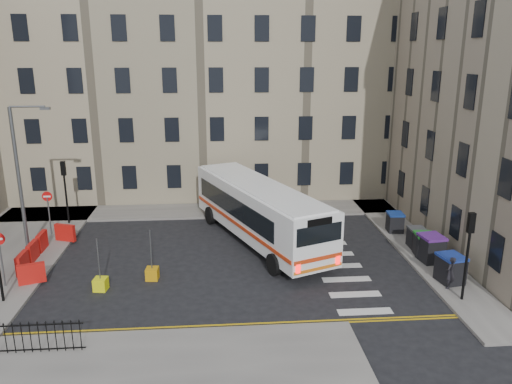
{
  "coord_description": "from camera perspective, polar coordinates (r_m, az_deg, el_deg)",
  "views": [
    {
      "loc": [
        -2.28,
        -25.03,
        10.97
      ],
      "look_at": [
        -0.07,
        2.89,
        3.0
      ],
      "focal_mm": 35.0,
      "sensor_mm": 36.0,
      "label": 1
    }
  ],
  "objects": [
    {
      "name": "no_entry_south",
      "position": [
        26.29,
        -27.23,
        -5.74
      ],
      "size": [
        0.6,
        0.08,
        3.0
      ],
      "color": "#595B5E",
      "rests_on": "pavement_west"
    },
    {
      "name": "bollard_chevron",
      "position": [
        25.12,
        -17.32,
        -10.02
      ],
      "size": [
        0.67,
        0.67,
        0.6
      ],
      "primitive_type": "cube",
      "rotation": [
        0.0,
        0.0,
        -0.13
      ],
      "color": "#E6E80D",
      "rests_on": "ground"
    },
    {
      "name": "pavement_east",
      "position": [
        32.99,
        15.78,
        -4.02
      ],
      "size": [
        2.4,
        26.0,
        0.15
      ],
      "primitive_type": "cube",
      "color": "slate",
      "rests_on": "ground"
    },
    {
      "name": "roadworks_barriers",
      "position": [
        29.15,
        -23.49,
        -6.24
      ],
      "size": [
        1.66,
        6.26,
        1.0
      ],
      "color": "red",
      "rests_on": "pavement_west"
    },
    {
      "name": "wheelie_bin_d",
      "position": [
        29.92,
        17.87,
        -4.94
      ],
      "size": [
        0.92,
        1.05,
        1.14
      ],
      "rotation": [
        0.0,
        0.0,
        -0.02
      ],
      "color": "black",
      "rests_on": "pavement_east"
    },
    {
      "name": "pavement_sw",
      "position": [
        19.15,
        -19.08,
        -19.77
      ],
      "size": [
        20.0,
        6.0,
        0.15
      ],
      "primitive_type": "cube",
      "color": "slate",
      "rests_on": "ground"
    },
    {
      "name": "wheelie_bin_e",
      "position": [
        32.05,
        15.59,
        -3.32
      ],
      "size": [
        1.01,
        1.14,
        1.18
      ],
      "rotation": [
        0.0,
        0.0,
        -0.08
      ],
      "color": "black",
      "rests_on": "pavement_east"
    },
    {
      "name": "pedestrian",
      "position": [
        25.36,
        21.33,
        -8.59
      ],
      "size": [
        0.68,
        0.65,
        1.57
      ],
      "primitive_type": "imported",
      "rotation": [
        0.0,
        0.0,
        3.82
      ],
      "color": "black",
      "rests_on": "pavement_east"
    },
    {
      "name": "bollard_yellow",
      "position": [
        25.58,
        -11.76,
        -9.12
      ],
      "size": [
        0.64,
        0.64,
        0.6
      ],
      "primitive_type": "cube",
      "rotation": [
        0.0,
        0.0,
        -0.08
      ],
      "color": "#CA8B0B",
      "rests_on": "ground"
    },
    {
      "name": "pavement_north",
      "position": [
        35.54,
        -10.33,
        -2.23
      ],
      "size": [
        36.0,
        3.2,
        0.15
      ],
      "primitive_type": "cube",
      "color": "slate",
      "rests_on": "ground"
    },
    {
      "name": "streetlamp",
      "position": [
        29.82,
        -25.48,
        1.47
      ],
      "size": [
        0.5,
        0.22,
        8.14
      ],
      "color": "#595B5E",
      "rests_on": "pavement_west"
    },
    {
      "name": "traffic_light_nw",
      "position": [
        33.97,
        -21.02,
        1.01
      ],
      "size": [
        0.28,
        0.22,
        4.1
      ],
      "color": "black",
      "rests_on": "pavement_west"
    },
    {
      "name": "wheelie_bin_a",
      "position": [
        26.07,
        21.34,
        -8.14
      ],
      "size": [
        1.28,
        1.41,
        1.37
      ],
      "rotation": [
        0.0,
        0.0,
        0.18
      ],
      "color": "black",
      "rests_on": "pavement_east"
    },
    {
      "name": "wheelie_bin_c",
      "position": [
        28.8,
        18.65,
        -5.7
      ],
      "size": [
        1.1,
        1.24,
        1.26
      ],
      "rotation": [
        0.0,
        0.0,
        -0.1
      ],
      "color": "black",
      "rests_on": "pavement_east"
    },
    {
      "name": "ground",
      "position": [
        27.42,
        0.62,
        -7.7
      ],
      "size": [
        120.0,
        120.0,
        0.0
      ],
      "primitive_type": "plane",
      "color": "black",
      "rests_on": "ground"
    },
    {
      "name": "terrace_north",
      "position": [
        40.87,
        -11.43,
        12.28
      ],
      "size": [
        38.3,
        10.8,
        17.2
      ],
      "color": "gray",
      "rests_on": "ground"
    },
    {
      "name": "wheelie_bin_b",
      "position": [
        28.17,
        19.37,
        -6.07
      ],
      "size": [
        1.28,
        1.43,
        1.43
      ],
      "rotation": [
        0.0,
        0.0,
        0.12
      ],
      "color": "black",
      "rests_on": "pavement_east"
    },
    {
      "name": "traffic_light_east",
      "position": [
        23.78,
        23.14,
        -5.37
      ],
      "size": [
        0.28,
        0.22,
        4.1
      ],
      "color": "black",
      "rests_on": "pavement_east"
    },
    {
      "name": "bus",
      "position": [
        29.22,
        0.34,
        -2.03
      ],
      "size": [
        7.39,
        12.73,
        3.43
      ],
      "rotation": [
        0.0,
        0.0,
        0.39
      ],
      "color": "white",
      "rests_on": "ground"
    },
    {
      "name": "no_entry_north",
      "position": [
        32.49,
        -22.68,
        -1.27
      ],
      "size": [
        0.6,
        0.08,
        3.0
      ],
      "color": "#595B5E",
      "rests_on": "pavement_west"
    },
    {
      "name": "pavement_west",
      "position": [
        30.55,
        -26.94,
        -6.82
      ],
      "size": [
        6.0,
        22.0,
        0.15
      ],
      "primitive_type": "cube",
      "color": "slate",
      "rests_on": "ground"
    }
  ]
}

